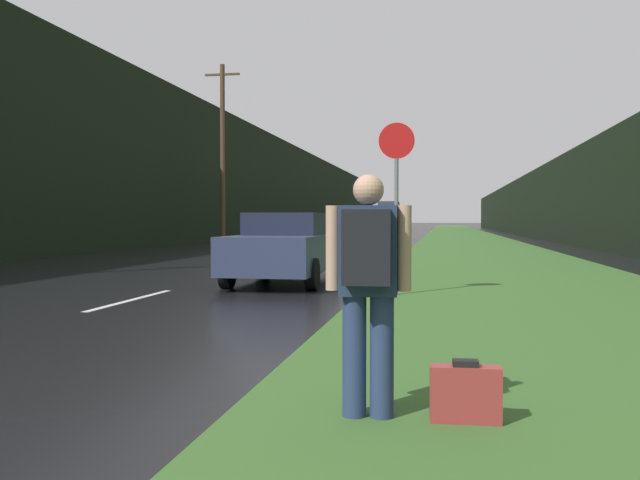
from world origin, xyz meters
TOP-DOWN VIEW (x-y plane):
  - grass_verge at (6.61, 40.00)m, footprint 6.00×240.00m
  - lane_stripe_b at (0.00, 8.42)m, footprint 0.12×3.00m
  - lane_stripe_c at (0.00, 15.42)m, footprint 0.12×3.00m
  - lane_stripe_d at (0.00, 22.42)m, footprint 0.12×3.00m
  - lane_stripe_e at (0.00, 29.42)m, footprint 0.12×3.00m
  - lane_stripe_f at (0.00, 36.42)m, footprint 0.12×3.00m
  - treeline_far_side at (-9.61, 50.00)m, footprint 2.00×140.00m
  - treeline_near_side at (12.61, 50.00)m, footprint 2.00×140.00m
  - utility_pole_far at (-5.90, 30.77)m, footprint 1.80×0.24m
  - stop_sign at (4.25, 9.84)m, footprint 0.62×0.07m
  - hitchhiker_with_backpack at (4.57, 2.42)m, footprint 0.56×0.41m
  - suitcase at (5.19, 2.45)m, footprint 0.46×0.17m
  - car_passing_near at (1.80, 11.81)m, footprint 1.86×4.24m
  - car_passing_far at (1.80, 41.83)m, footprint 1.87×4.58m
  - delivery_truck at (-1.80, 86.09)m, footprint 2.57×7.69m

SIDE VIEW (x-z plane):
  - lane_stripe_b at x=0.00m, z-range 0.00..0.01m
  - lane_stripe_c at x=0.00m, z-range 0.00..0.01m
  - lane_stripe_d at x=0.00m, z-range 0.00..0.01m
  - lane_stripe_e at x=0.00m, z-range 0.00..0.01m
  - lane_stripe_f at x=0.00m, z-range 0.00..0.01m
  - grass_verge at x=6.61m, z-range 0.00..0.02m
  - suitcase at x=5.19m, z-range -0.01..0.41m
  - car_passing_far at x=1.80m, z-range 0.02..1.34m
  - car_passing_near at x=1.80m, z-range 0.00..1.47m
  - hitchhiker_with_backpack at x=4.57m, z-range 0.12..1.74m
  - stop_sign at x=4.25m, z-range 0.29..3.30m
  - delivery_truck at x=-1.80m, z-range 0.07..3.72m
  - treeline_near_side at x=12.61m, z-range 0.00..5.01m
  - treeline_far_side at x=-9.61m, z-range 0.00..8.27m
  - utility_pole_far at x=-5.90m, z-range 0.13..9.26m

